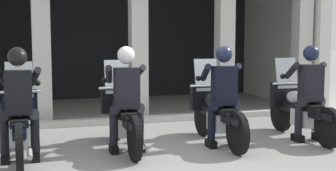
{
  "coord_description": "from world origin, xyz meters",
  "views": [
    {
      "loc": [
        -2.16,
        -6.74,
        1.72
      ],
      "look_at": [
        0.0,
        0.35,
        0.94
      ],
      "focal_mm": 49.76,
      "sensor_mm": 36.0,
      "label": 1
    }
  ],
  "objects_px": {
    "police_officer_center_right": "(223,87)",
    "motorcycle_center_left": "(123,116)",
    "motorcycle_far_left": "(20,123)",
    "motorcycle_far_right": "(299,109)",
    "police_officer_far_left": "(19,95)",
    "motorcycle_center_right": "(216,112)",
    "police_officer_center_left": "(126,90)",
    "police_officer_far_right": "(310,85)"
  },
  "relations": [
    {
      "from": "police_officer_center_right",
      "to": "motorcycle_center_left",
      "type": "bearing_deg",
      "value": 155.08
    },
    {
      "from": "motorcycle_far_left",
      "to": "motorcycle_center_left",
      "type": "height_order",
      "value": "same"
    },
    {
      "from": "police_officer_center_right",
      "to": "motorcycle_far_right",
      "type": "bearing_deg",
      "value": -2.08
    },
    {
      "from": "police_officer_far_left",
      "to": "motorcycle_center_right",
      "type": "distance_m",
      "value": 3.08
    },
    {
      "from": "motorcycle_center_right",
      "to": "motorcycle_far_right",
      "type": "height_order",
      "value": "same"
    },
    {
      "from": "motorcycle_center_right",
      "to": "police_officer_center_right",
      "type": "height_order",
      "value": "police_officer_center_right"
    },
    {
      "from": "police_officer_far_left",
      "to": "motorcycle_center_left",
      "type": "relative_size",
      "value": 0.78
    },
    {
      "from": "police_officer_far_left",
      "to": "police_officer_center_right",
      "type": "relative_size",
      "value": 1.0
    },
    {
      "from": "motorcycle_far_left",
      "to": "motorcycle_center_left",
      "type": "bearing_deg",
      "value": -1.65
    },
    {
      "from": "police_officer_far_left",
      "to": "police_officer_center_left",
      "type": "distance_m",
      "value": 1.52
    },
    {
      "from": "police_officer_far_left",
      "to": "motorcycle_far_left",
      "type": "bearing_deg",
      "value": 83.73
    },
    {
      "from": "police_officer_center_left",
      "to": "police_officer_far_right",
      "type": "xyz_separation_m",
      "value": [
        3.04,
        -0.14,
        0.0
      ]
    },
    {
      "from": "motorcycle_center_left",
      "to": "police_officer_center_right",
      "type": "distance_m",
      "value": 1.62
    },
    {
      "from": "police_officer_far_right",
      "to": "motorcycle_far_left",
      "type": "bearing_deg",
      "value": 164.44
    },
    {
      "from": "police_officer_far_left",
      "to": "police_officer_center_right",
      "type": "distance_m",
      "value": 3.04
    },
    {
      "from": "motorcycle_center_left",
      "to": "police_officer_far_right",
      "type": "bearing_deg",
      "value": -23.16
    },
    {
      "from": "motorcycle_far_right",
      "to": "motorcycle_center_left",
      "type": "bearing_deg",
      "value": 165.65
    },
    {
      "from": "motorcycle_center_left",
      "to": "police_officer_far_right",
      "type": "xyz_separation_m",
      "value": [
        3.03,
        -0.43,
        0.44
      ]
    },
    {
      "from": "motorcycle_center_right",
      "to": "police_officer_far_right",
      "type": "relative_size",
      "value": 1.29
    },
    {
      "from": "police_officer_center_left",
      "to": "police_officer_far_right",
      "type": "distance_m",
      "value": 3.04
    },
    {
      "from": "police_officer_center_left",
      "to": "motorcycle_far_right",
      "type": "xyz_separation_m",
      "value": [
        3.04,
        0.14,
        -0.44
      ]
    },
    {
      "from": "motorcycle_far_left",
      "to": "police_officer_far_right",
      "type": "distance_m",
      "value": 4.58
    },
    {
      "from": "police_officer_center_left",
      "to": "police_officer_center_right",
      "type": "relative_size",
      "value": 1.0
    },
    {
      "from": "police_officer_far_right",
      "to": "motorcycle_far_right",
      "type": "bearing_deg",
      "value": 78.1
    },
    {
      "from": "motorcycle_center_right",
      "to": "motorcycle_far_right",
      "type": "xyz_separation_m",
      "value": [
        1.52,
        -0.05,
        0.0
      ]
    },
    {
      "from": "motorcycle_far_right",
      "to": "police_officer_far_right",
      "type": "relative_size",
      "value": 1.29
    },
    {
      "from": "motorcycle_far_left",
      "to": "motorcycle_center_right",
      "type": "height_order",
      "value": "same"
    },
    {
      "from": "motorcycle_far_left",
      "to": "police_officer_center_right",
      "type": "relative_size",
      "value": 1.29
    },
    {
      "from": "police_officer_far_right",
      "to": "police_officer_far_left",
      "type": "bearing_deg",
      "value": 168.01
    },
    {
      "from": "motorcycle_far_left",
      "to": "motorcycle_center_left",
      "type": "distance_m",
      "value": 1.52
    },
    {
      "from": "police_officer_far_left",
      "to": "police_officer_far_right",
      "type": "xyz_separation_m",
      "value": [
        4.55,
        -0.03,
        0.0
      ]
    },
    {
      "from": "motorcycle_far_left",
      "to": "police_officer_center_right",
      "type": "bearing_deg",
      "value": -10.97
    },
    {
      "from": "police_officer_center_left",
      "to": "police_officer_far_right",
      "type": "relative_size",
      "value": 1.0
    },
    {
      "from": "police_officer_far_left",
      "to": "motorcycle_far_right",
      "type": "bearing_deg",
      "value": -2.8
    },
    {
      "from": "motorcycle_center_left",
      "to": "motorcycle_center_right",
      "type": "distance_m",
      "value": 1.52
    },
    {
      "from": "motorcycle_far_right",
      "to": "police_officer_center_right",
      "type": "bearing_deg",
      "value": 177.17
    },
    {
      "from": "motorcycle_center_left",
      "to": "police_officer_center_right",
      "type": "xyz_separation_m",
      "value": [
        1.52,
        -0.38,
        0.44
      ]
    },
    {
      "from": "motorcycle_center_right",
      "to": "police_officer_center_right",
      "type": "xyz_separation_m",
      "value": [
        -0.0,
        -0.28,
        0.44
      ]
    },
    {
      "from": "motorcycle_far_right",
      "to": "police_officer_far_right",
      "type": "height_order",
      "value": "police_officer_far_right"
    },
    {
      "from": "police_officer_center_right",
      "to": "motorcycle_far_left",
      "type": "bearing_deg",
      "value": 164.15
    },
    {
      "from": "motorcycle_far_left",
      "to": "police_officer_center_left",
      "type": "height_order",
      "value": "police_officer_center_left"
    },
    {
      "from": "motorcycle_far_right",
      "to": "motorcycle_center_right",
      "type": "bearing_deg",
      "value": 166.54
    }
  ]
}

